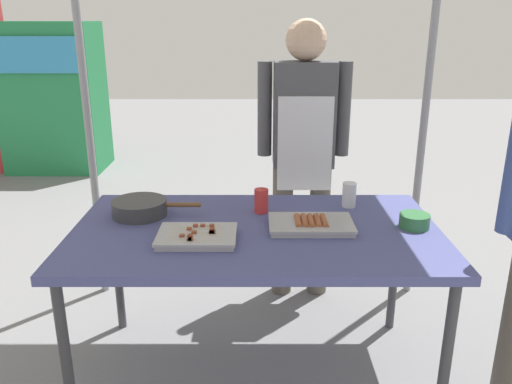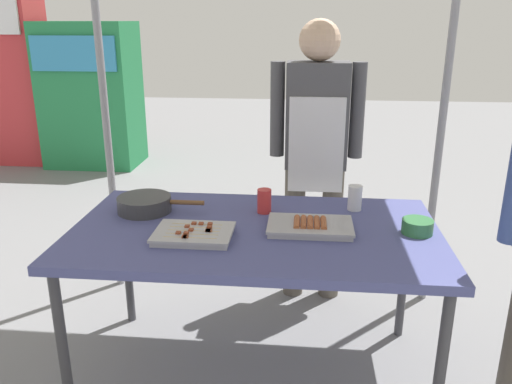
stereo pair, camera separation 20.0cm
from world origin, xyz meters
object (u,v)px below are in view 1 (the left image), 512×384
object	(u,v)px
drink_cup_by_wok	(349,195)
neighbor_stall_right	(55,97)
cooking_wok	(140,207)
stall_table	(256,239)
tray_meat_skewers	(197,236)
vendor_woman	(304,141)
drink_cup_near_edge	(261,201)
tray_grilled_sausages	(311,224)
condiment_bowl	(415,221)

from	to	relation	value
drink_cup_by_wok	neighbor_stall_right	world-z (taller)	neighbor_stall_right
cooking_wok	stall_table	bearing A→B (deg)	-16.52
stall_table	tray_meat_skewers	bearing A→B (deg)	-152.21
stall_table	cooking_wok	xyz separation A→B (m)	(-0.54, 0.16, 0.09)
vendor_woman	neighbor_stall_right	xyz separation A→B (m)	(-2.49, 2.83, -0.16)
drink_cup_near_edge	stall_table	bearing A→B (deg)	-97.18
tray_grilled_sausages	neighbor_stall_right	bearing A→B (deg)	124.30
tray_meat_skewers	tray_grilled_sausages	bearing A→B (deg)	14.66
tray_grilled_sausages	vendor_woman	world-z (taller)	vendor_woman
tray_meat_skewers	drink_cup_by_wok	size ratio (longest dim) A/B	2.71
neighbor_stall_right	drink_cup_near_edge	bearing A→B (deg)	-56.61
cooking_wok	neighbor_stall_right	bearing A→B (deg)	116.04
condiment_bowl	vendor_woman	size ratio (longest dim) A/B	0.08
tray_meat_skewers	cooking_wok	bearing A→B (deg)	135.76
tray_grilled_sausages	cooking_wok	xyz separation A→B (m)	(-0.78, 0.16, 0.02)
vendor_woman	stall_table	bearing A→B (deg)	71.07
tray_grilled_sausages	stall_table	bearing A→B (deg)	179.54
tray_meat_skewers	condiment_bowl	bearing A→B (deg)	8.47
neighbor_stall_right	stall_table	bearing A→B (deg)	-58.36
condiment_bowl	drink_cup_near_edge	bearing A→B (deg)	164.42
condiment_bowl	neighbor_stall_right	distance (m)	4.63
tray_grilled_sausages	tray_meat_skewers	distance (m)	0.50
tray_grilled_sausages	cooking_wok	bearing A→B (deg)	168.26
stall_table	drink_cup_by_wok	size ratio (longest dim) A/B	13.37
condiment_bowl	drink_cup_near_edge	world-z (taller)	drink_cup_near_edge
drink_cup_near_edge	vendor_woman	bearing A→B (deg)	67.41
drink_cup_near_edge	condiment_bowl	bearing A→B (deg)	-15.58
tray_meat_skewers	cooking_wok	xyz separation A→B (m)	(-0.30, 0.29, 0.02)
tray_grilled_sausages	condiment_bowl	bearing A→B (deg)	1.66
drink_cup_by_wok	vendor_woman	xyz separation A→B (m)	(-0.18, 0.51, 0.15)
stall_table	drink_cup_by_wok	world-z (taller)	drink_cup_by_wok
stall_table	condiment_bowl	distance (m)	0.70
tray_meat_skewers	vendor_woman	size ratio (longest dim) A/B	0.20
tray_meat_skewers	vendor_woman	distance (m)	1.06
tray_meat_skewers	vendor_woman	bearing A→B (deg)	60.68
stall_table	vendor_woman	bearing A→B (deg)	71.07
tray_grilled_sausages	vendor_woman	bearing A→B (deg)	87.88
tray_grilled_sausages	drink_cup_by_wok	size ratio (longest dim) A/B	3.06
drink_cup_near_edge	drink_cup_by_wok	size ratio (longest dim) A/B	0.95
tray_grilled_sausages	drink_cup_near_edge	size ratio (longest dim) A/B	3.22
neighbor_stall_right	cooking_wok	bearing A→B (deg)	-63.96
cooking_wok	vendor_woman	distance (m)	1.03
condiment_bowl	drink_cup_by_wok	xyz separation A→B (m)	(-0.24, 0.26, 0.03)
stall_table	tray_grilled_sausages	distance (m)	0.25
stall_table	condiment_bowl	size ratio (longest dim) A/B	12.19
vendor_woman	tray_meat_skewers	bearing A→B (deg)	60.68
condiment_bowl	stall_table	bearing A→B (deg)	-179.08
cooking_wok	drink_cup_by_wok	size ratio (longest dim) A/B	3.45
drink_cup_by_wok	neighbor_stall_right	size ratio (longest dim) A/B	0.07
stall_table	neighbor_stall_right	world-z (taller)	neighbor_stall_right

